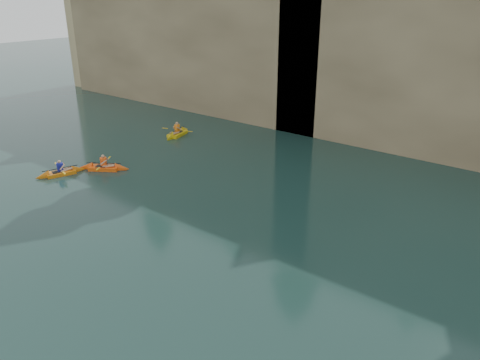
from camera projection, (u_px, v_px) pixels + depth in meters
The scene contains 8 objects.
cliff at pixel (475, 41), 31.21m from camera, with size 70.00×16.00×12.00m, color tan.
cliff_slab_west at pixel (182, 41), 37.46m from camera, with size 26.00×2.40×10.56m, color tan.
cliff_slab_center at pixel (480, 61), 24.80m from camera, with size 24.00×2.40×11.40m, color tan.
sea_cave_west at pixel (197, 87), 37.11m from camera, with size 4.50×1.00×4.00m, color black.
sea_cave_center at pixel (361, 120), 29.30m from camera, with size 3.50×1.00×3.20m, color black.
kayaker_orange at pixel (104, 167), 25.69m from camera, with size 2.74×2.11×1.08m.
kayaker_yellow at pixel (177, 133), 31.62m from camera, with size 2.25×2.94×1.17m.
kayaker_extra_west at pixel (61, 173), 25.00m from camera, with size 1.98×2.68×1.03m.
Camera 1 is at (7.55, -5.21, 9.30)m, focal length 35.00 mm.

